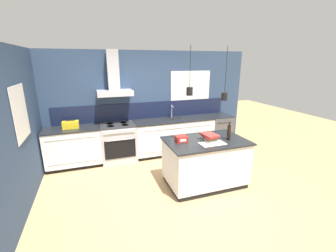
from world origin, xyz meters
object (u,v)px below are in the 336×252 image
at_px(bottle_on_island, 229,132).
at_px(red_supply_box, 181,139).
at_px(book_stack, 210,137).
at_px(yellow_toolbox, 71,125).
at_px(oven_range, 119,142).
at_px(dishwasher, 218,131).

relative_size(bottle_on_island, red_supply_box, 1.68).
xyz_separation_m(book_stack, red_supply_box, (-0.51, 0.13, -0.02)).
bearing_deg(bottle_on_island, yellow_toolbox, 147.93).
bearing_deg(book_stack, yellow_toolbox, 145.21).
distance_m(red_supply_box, yellow_toolbox, 2.56).
relative_size(bottle_on_island, book_stack, 0.96).
height_order(oven_range, yellow_toolbox, yellow_toolbox).
height_order(dishwasher, bottle_on_island, bottle_on_island).
distance_m(oven_range, dishwasher, 2.76).
distance_m(oven_range, book_stack, 2.34).
bearing_deg(yellow_toolbox, dishwasher, -0.00).
xyz_separation_m(oven_range, bottle_on_island, (1.86, -1.79, 0.60)).
relative_size(oven_range, dishwasher, 1.00).
bearing_deg(yellow_toolbox, bottle_on_island, -32.07).
height_order(bottle_on_island, red_supply_box, bottle_on_island).
height_order(dishwasher, book_stack, book_stack).
distance_m(dishwasher, bottle_on_island, 2.10).
bearing_deg(book_stack, oven_range, 130.66).
bearing_deg(yellow_toolbox, book_stack, -34.79).
bearing_deg(oven_range, dishwasher, 0.09).
relative_size(dishwasher, red_supply_box, 4.35).
xyz_separation_m(oven_range, dishwasher, (2.76, 0.00, 0.00)).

